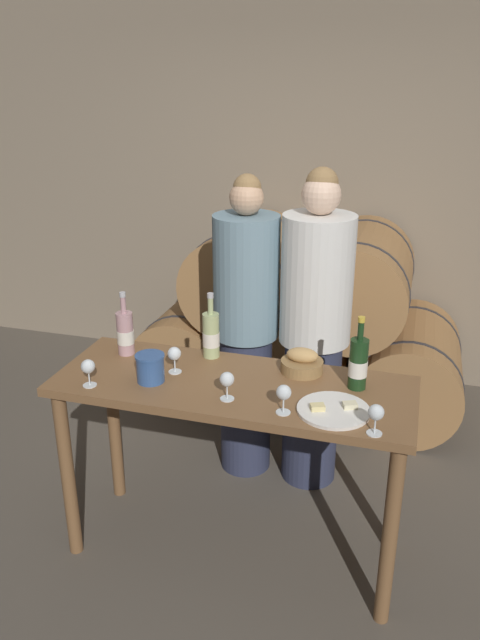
{
  "coord_description": "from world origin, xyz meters",
  "views": [
    {
      "loc": [
        0.72,
        -2.33,
        2.18
      ],
      "look_at": [
        0.0,
        0.12,
        1.16
      ],
      "focal_mm": 35.0,
      "sensor_mm": 36.0,
      "label": 1
    }
  ],
  "objects_px": {
    "wine_bottle_rose": "(125,333)",
    "bread_basket": "(302,363)",
    "person_left": "(246,330)",
    "wine_bottle_white": "(211,335)",
    "wine_glass_far_left": "(88,368)",
    "wine_glass_center": "(227,381)",
    "wine_glass_right": "(284,394)",
    "tasting_table": "(233,412)",
    "wine_glass_far_right": "(376,414)",
    "person_right": "(314,334)",
    "wine_bottle_red": "(358,364)",
    "cheese_plate": "(334,410)",
    "wine_glass_left": "(174,355)",
    "blue_crock": "(150,367)"
  },
  "relations": [
    {
      "from": "person_left",
      "to": "wine_bottle_white",
      "type": "bearing_deg",
      "value": -94.7
    },
    {
      "from": "person_right",
      "to": "wine_glass_right",
      "type": "xyz_separation_m",
      "value": [
        0.03,
        -0.89,
        0.11
      ]
    },
    {
      "from": "wine_bottle_red",
      "to": "wine_glass_right",
      "type": "xyz_separation_m",
      "value": [
        -0.26,
        -0.3,
        -0.03
      ]
    },
    {
      "from": "cheese_plate",
      "to": "wine_glass_far_right",
      "type": "distance_m",
      "value": 0.22
    },
    {
      "from": "person_right",
      "to": "wine_bottle_red",
      "type": "xyz_separation_m",
      "value": [
        0.29,
        -0.59,
        0.14
      ]
    },
    {
      "from": "tasting_table",
      "to": "bread_basket",
      "type": "distance_m",
      "value": 0.38
    },
    {
      "from": "person_left",
      "to": "wine_glass_right",
      "type": "distance_m",
      "value": 0.99
    },
    {
      "from": "wine_bottle_red",
      "to": "wine_glass_left",
      "type": "relative_size",
      "value": 2.66
    },
    {
      "from": "bread_basket",
      "to": "cheese_plate",
      "type": "distance_m",
      "value": 0.37
    },
    {
      "from": "person_left",
      "to": "wine_glass_far_left",
      "type": "height_order",
      "value": "person_left"
    },
    {
      "from": "wine_glass_left",
      "to": "cheese_plate",
      "type": "bearing_deg",
      "value": -11.45
    },
    {
      "from": "cheese_plate",
      "to": "wine_glass_far_left",
      "type": "distance_m",
      "value": 1.05
    },
    {
      "from": "cheese_plate",
      "to": "wine_glass_far_left",
      "type": "xyz_separation_m",
      "value": [
        -1.05,
        -0.08,
        0.08
      ]
    },
    {
      "from": "cheese_plate",
      "to": "wine_glass_center",
      "type": "distance_m",
      "value": 0.45
    },
    {
      "from": "wine_glass_far_right",
      "to": "wine_glass_right",
      "type": "bearing_deg",
      "value": 171.48
    },
    {
      "from": "bread_basket",
      "to": "wine_bottle_white",
      "type": "bearing_deg",
      "value": 175.02
    },
    {
      "from": "wine_bottle_white",
      "to": "wine_glass_far_left",
      "type": "bearing_deg",
      "value": -133.39
    },
    {
      "from": "tasting_table",
      "to": "wine_glass_right",
      "type": "bearing_deg",
      "value": -35.49
    },
    {
      "from": "wine_glass_right",
      "to": "wine_glass_center",
      "type": "bearing_deg",
      "value": 170.04
    },
    {
      "from": "bread_basket",
      "to": "wine_glass_far_right",
      "type": "relative_size",
      "value": 1.56
    },
    {
      "from": "person_right",
      "to": "cheese_plate",
      "type": "xyz_separation_m",
      "value": [
        0.22,
        -0.83,
        0.03
      ]
    },
    {
      "from": "wine_glass_far_left",
      "to": "wine_glass_center",
      "type": "bearing_deg",
      "value": 5.06
    },
    {
      "from": "blue_crock",
      "to": "wine_glass_left",
      "type": "xyz_separation_m",
      "value": [
        0.07,
        0.11,
        0.02
      ]
    },
    {
      "from": "blue_crock",
      "to": "wine_glass_far_left",
      "type": "xyz_separation_m",
      "value": [
        -0.24,
        -0.12,
        0.02
      ]
    },
    {
      "from": "wine_bottle_red",
      "to": "wine_bottle_rose",
      "type": "bearing_deg",
      "value": 177.97
    },
    {
      "from": "wine_bottle_white",
      "to": "wine_bottle_red",
      "type": "bearing_deg",
      "value": -9.99
    },
    {
      "from": "wine_glass_left",
      "to": "wine_glass_far_left",
      "type": "bearing_deg",
      "value": -143.51
    },
    {
      "from": "cheese_plate",
      "to": "wine_bottle_rose",
      "type": "bearing_deg",
      "value": 165.33
    },
    {
      "from": "blue_crock",
      "to": "wine_bottle_white",
      "type": "bearing_deg",
      "value": 61.52
    },
    {
      "from": "person_right",
      "to": "wine_bottle_rose",
      "type": "xyz_separation_m",
      "value": [
        -0.82,
        -0.55,
        0.13
      ]
    },
    {
      "from": "wine_bottle_white",
      "to": "cheese_plate",
      "type": "relative_size",
      "value": 1.08
    },
    {
      "from": "bread_basket",
      "to": "wine_glass_right",
      "type": "xyz_separation_m",
      "value": [
        0.0,
        -0.38,
        0.04
      ]
    },
    {
      "from": "blue_crock",
      "to": "cheese_plate",
      "type": "relative_size",
      "value": 0.44
    },
    {
      "from": "tasting_table",
      "to": "blue_crock",
      "type": "relative_size",
      "value": 12.24
    },
    {
      "from": "wine_bottle_rose",
      "to": "bread_basket",
      "type": "xyz_separation_m",
      "value": [
        0.85,
        0.05,
        -0.06
      ]
    },
    {
      "from": "person_right",
      "to": "wine_bottle_white",
      "type": "relative_size",
      "value": 5.5
    },
    {
      "from": "wine_bottle_red",
      "to": "wine_glass_center",
      "type": "relative_size",
      "value": 2.66
    },
    {
      "from": "wine_bottle_red",
      "to": "wine_glass_far_right",
      "type": "distance_m",
      "value": 0.37
    },
    {
      "from": "tasting_table",
      "to": "wine_glass_left",
      "type": "distance_m",
      "value": 0.37
    },
    {
      "from": "person_right",
      "to": "cheese_plate",
      "type": "distance_m",
      "value": 0.86
    },
    {
      "from": "tasting_table",
      "to": "bread_basket",
      "type": "height_order",
      "value": "bread_basket"
    },
    {
      "from": "person_right",
      "to": "wine_bottle_red",
      "type": "relative_size",
      "value": 5.37
    },
    {
      "from": "tasting_table",
      "to": "wine_glass_right",
      "type": "distance_m",
      "value": 0.41
    },
    {
      "from": "wine_bottle_rose",
      "to": "bread_basket",
      "type": "height_order",
      "value": "wine_bottle_rose"
    },
    {
      "from": "tasting_table",
      "to": "wine_glass_right",
      "type": "height_order",
      "value": "wine_glass_right"
    },
    {
      "from": "tasting_table",
      "to": "wine_glass_far_right",
      "type": "relative_size",
      "value": 12.86
    },
    {
      "from": "cheese_plate",
      "to": "wine_glass_center",
      "type": "height_order",
      "value": "wine_glass_center"
    },
    {
      "from": "tasting_table",
      "to": "wine_glass_left",
      "type": "bearing_deg",
      "value": 175.34
    },
    {
      "from": "wine_glass_far_right",
      "to": "wine_glass_far_left",
      "type": "bearing_deg",
      "value": 177.93
    },
    {
      "from": "wine_bottle_white",
      "to": "bread_basket",
      "type": "relative_size",
      "value": 1.66
    }
  ]
}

